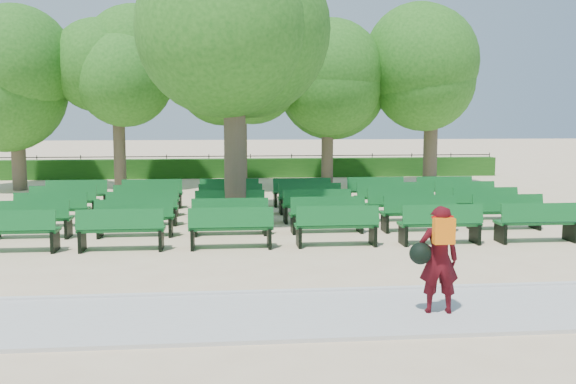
# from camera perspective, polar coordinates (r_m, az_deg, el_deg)

# --- Properties ---
(ground) EXTENTS (120.00, 120.00, 0.00)m
(ground) POSITION_cam_1_polar(r_m,az_deg,el_deg) (16.85, -4.70, -3.36)
(ground) COLOR beige
(paving) EXTENTS (30.00, 2.20, 0.06)m
(paving) POSITION_cam_1_polar(r_m,az_deg,el_deg) (9.65, -3.89, -11.01)
(paving) COLOR beige
(paving) RESTS_ON ground
(curb) EXTENTS (30.00, 0.12, 0.10)m
(curb) POSITION_cam_1_polar(r_m,az_deg,el_deg) (10.75, -4.09, -9.03)
(curb) COLOR silver
(curb) RESTS_ON ground
(hedge) EXTENTS (26.00, 0.70, 0.90)m
(hedge) POSITION_cam_1_polar(r_m,az_deg,el_deg) (30.69, -5.18, 2.12)
(hedge) COLOR #1C4F14
(hedge) RESTS_ON ground
(fence) EXTENTS (26.00, 0.10, 1.02)m
(fence) POSITION_cam_1_polar(r_m,az_deg,el_deg) (31.13, -5.18, 1.35)
(fence) COLOR black
(fence) RESTS_ON ground
(tree_line) EXTENTS (21.80, 6.80, 7.04)m
(tree_line) POSITION_cam_1_polar(r_m,az_deg,el_deg) (26.75, -5.09, 0.45)
(tree_line) COLOR #2B6C1D
(tree_line) RESTS_ON ground
(bench_array) EXTENTS (1.90, 0.62, 1.19)m
(bench_array) POSITION_cam_1_polar(r_m,az_deg,el_deg) (17.80, -1.30, -2.47)
(bench_array) COLOR #0F5A21
(bench_array) RESTS_ON ground
(tree_among) EXTENTS (4.61, 4.61, 6.57)m
(tree_among) POSITION_cam_1_polar(r_m,az_deg,el_deg) (17.44, -4.82, 11.68)
(tree_among) COLOR brown
(tree_among) RESTS_ON ground
(person) EXTENTS (0.78, 0.48, 1.61)m
(person) POSITION_cam_1_polar(r_m,az_deg,el_deg) (9.76, 13.15, -5.72)
(person) COLOR #3F090F
(person) RESTS_ON ground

